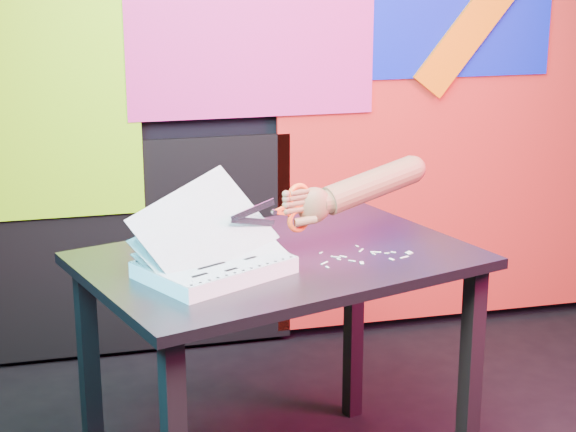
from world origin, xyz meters
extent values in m
cube|color=black|center=(0.00, 1.50, 1.35)|extent=(3.00, 0.01, 2.70)
cube|color=red|center=(0.65, 1.47, 0.85)|extent=(1.60, 0.02, 1.60)
cube|color=#D82B85|center=(-0.25, 1.45, 1.35)|extent=(0.95, 0.02, 0.80)
cube|color=#91F612|center=(-1.05, 1.46, 1.10)|extent=(0.75, 0.02, 1.00)
cube|color=black|center=(-0.75, 1.47, 0.45)|extent=(1.30, 0.02, 0.85)
cube|color=black|center=(-0.94, 0.51, 0.36)|extent=(0.06, 0.06, 0.72)
cube|color=black|center=(0.14, 0.24, 0.36)|extent=(0.06, 0.06, 0.72)
cube|color=black|center=(-0.04, 0.80, 0.36)|extent=(0.06, 0.06, 0.72)
cube|color=black|center=(-0.40, 0.37, 0.73)|extent=(1.23, 0.99, 0.03)
cube|color=white|center=(-0.61, 0.26, 0.77)|extent=(0.44, 0.40, 0.04)
cube|color=white|center=(-0.61, 0.26, 0.79)|extent=(0.44, 0.40, 0.00)
cube|color=white|center=(-0.61, 0.26, 0.80)|extent=(0.43, 0.38, 0.11)
cube|color=white|center=(-0.62, 0.27, 0.82)|extent=(0.43, 0.36, 0.19)
cube|color=white|center=(-0.63, 0.29, 0.87)|extent=(0.42, 0.32, 0.27)
cylinder|color=black|center=(-0.69, 0.08, 0.79)|extent=(0.01, 0.01, 0.00)
cylinder|color=black|center=(-0.67, 0.09, 0.79)|extent=(0.01, 0.01, 0.00)
cylinder|color=black|center=(-0.64, 0.10, 0.79)|extent=(0.01, 0.01, 0.00)
cylinder|color=black|center=(-0.62, 0.11, 0.79)|extent=(0.01, 0.01, 0.00)
cylinder|color=black|center=(-0.60, 0.13, 0.79)|extent=(0.01, 0.01, 0.00)
cylinder|color=black|center=(-0.57, 0.14, 0.79)|extent=(0.01, 0.01, 0.00)
cylinder|color=black|center=(-0.55, 0.15, 0.79)|extent=(0.01, 0.01, 0.00)
cylinder|color=black|center=(-0.52, 0.16, 0.79)|extent=(0.01, 0.01, 0.00)
cylinder|color=black|center=(-0.50, 0.18, 0.79)|extent=(0.01, 0.01, 0.00)
cylinder|color=black|center=(-0.48, 0.19, 0.79)|extent=(0.01, 0.01, 0.00)
cylinder|color=black|center=(-0.45, 0.20, 0.79)|extent=(0.01, 0.01, 0.00)
cylinder|color=black|center=(-0.43, 0.21, 0.79)|extent=(0.01, 0.01, 0.00)
cylinder|color=black|center=(-0.41, 0.23, 0.79)|extent=(0.01, 0.01, 0.00)
cylinder|color=black|center=(-0.81, 0.29, 0.79)|extent=(0.01, 0.01, 0.00)
cylinder|color=black|center=(-0.78, 0.30, 0.79)|extent=(0.01, 0.01, 0.00)
cylinder|color=black|center=(-0.76, 0.31, 0.79)|extent=(0.01, 0.01, 0.00)
cylinder|color=black|center=(-0.73, 0.33, 0.79)|extent=(0.01, 0.01, 0.00)
cylinder|color=black|center=(-0.71, 0.34, 0.79)|extent=(0.01, 0.01, 0.00)
cylinder|color=black|center=(-0.69, 0.35, 0.79)|extent=(0.01, 0.01, 0.00)
cylinder|color=black|center=(-0.66, 0.36, 0.79)|extent=(0.01, 0.01, 0.00)
cylinder|color=black|center=(-0.64, 0.38, 0.79)|extent=(0.01, 0.01, 0.00)
cylinder|color=black|center=(-0.61, 0.39, 0.79)|extent=(0.01, 0.01, 0.00)
cylinder|color=black|center=(-0.59, 0.40, 0.79)|extent=(0.01, 0.01, 0.00)
cylinder|color=black|center=(-0.57, 0.42, 0.79)|extent=(0.01, 0.01, 0.00)
cylinder|color=black|center=(-0.54, 0.43, 0.79)|extent=(0.01, 0.01, 0.00)
cylinder|color=black|center=(-0.52, 0.44, 0.79)|extent=(0.01, 0.01, 0.00)
cube|color=black|center=(-0.70, 0.26, 0.79)|extent=(0.06, 0.04, 0.00)
cube|color=black|center=(-0.60, 0.29, 0.79)|extent=(0.05, 0.03, 0.00)
cube|color=black|center=(-0.62, 0.21, 0.79)|extent=(0.08, 0.05, 0.00)
cube|color=black|center=(-0.51, 0.24, 0.79)|extent=(0.04, 0.03, 0.00)
cube|color=black|center=(-0.66, 0.14, 0.79)|extent=(0.05, 0.03, 0.00)
cube|color=black|center=(-0.60, 0.35, 0.79)|extent=(0.06, 0.04, 0.00)
cube|color=black|center=(-0.58, 0.17, 0.79)|extent=(0.04, 0.03, 0.00)
cube|color=silver|center=(-0.49, 0.32, 0.90)|extent=(0.13, 0.05, 0.05)
cube|color=silver|center=(-0.49, 0.32, 0.87)|extent=(0.13, 0.05, 0.05)
cylinder|color=silver|center=(-0.42, 0.34, 0.89)|extent=(0.02, 0.02, 0.01)
cube|color=#FC4919|center=(-0.40, 0.35, 0.88)|extent=(0.05, 0.03, 0.02)
cube|color=#FC4919|center=(-0.40, 0.35, 0.89)|extent=(0.05, 0.03, 0.02)
torus|color=#FC4919|center=(-0.35, 0.37, 0.92)|extent=(0.07, 0.04, 0.07)
torus|color=#FC4919|center=(-0.35, 0.37, 0.85)|extent=(0.07, 0.04, 0.07)
ellipsoid|color=brown|center=(-0.30, 0.38, 0.89)|extent=(0.10, 0.06, 0.10)
cylinder|color=brown|center=(-0.35, 0.37, 0.88)|extent=(0.08, 0.04, 0.02)
cylinder|color=brown|center=(-0.35, 0.37, 0.90)|extent=(0.07, 0.04, 0.02)
cylinder|color=brown|center=(-0.35, 0.37, 0.92)|extent=(0.07, 0.04, 0.02)
cylinder|color=brown|center=(-0.35, 0.37, 0.93)|extent=(0.06, 0.04, 0.02)
cylinder|color=brown|center=(-0.33, 0.36, 0.85)|extent=(0.07, 0.03, 0.03)
cylinder|color=brown|center=(-0.25, 0.40, 0.89)|extent=(0.08, 0.08, 0.07)
cylinder|color=brown|center=(-0.11, 0.45, 0.92)|extent=(0.33, 0.18, 0.14)
sphere|color=brown|center=(0.04, 0.50, 0.95)|extent=(0.08, 0.08, 0.08)
cube|color=beige|center=(-0.13, 0.34, 0.75)|extent=(0.03, 0.02, 0.00)
cube|color=beige|center=(-0.07, 0.28, 0.75)|extent=(0.03, 0.02, 0.00)
cube|color=beige|center=(-0.16, 0.40, 0.75)|extent=(0.01, 0.01, 0.00)
cube|color=beige|center=(-0.25, 0.30, 0.75)|extent=(0.01, 0.02, 0.00)
cube|color=beige|center=(-0.23, 0.32, 0.75)|extent=(0.02, 0.02, 0.00)
cube|color=beige|center=(-0.08, 0.33, 0.75)|extent=(0.02, 0.01, 0.00)
cube|color=beige|center=(-0.30, 0.28, 0.75)|extent=(0.03, 0.02, 0.00)
cube|color=beige|center=(-0.30, 0.25, 0.75)|extent=(0.01, 0.02, 0.00)
cube|color=beige|center=(-0.03, 0.31, 0.75)|extent=(0.01, 0.02, 0.00)
cube|color=beige|center=(-0.04, 0.31, 0.75)|extent=(0.01, 0.02, 0.00)
cube|color=beige|center=(-0.25, 0.32, 0.75)|extent=(0.03, 0.02, 0.00)
cube|color=beige|center=(-0.20, 0.26, 0.75)|extent=(0.01, 0.02, 0.00)
cube|color=beige|center=(-0.14, 0.32, 0.75)|extent=(0.01, 0.02, 0.00)
cube|color=beige|center=(-0.28, 0.37, 0.75)|extent=(0.01, 0.01, 0.00)
cube|color=beige|center=(-0.10, 0.32, 0.75)|extent=(0.01, 0.01, 0.00)
cube|color=beige|center=(-0.16, 0.36, 0.75)|extent=(0.02, 0.03, 0.00)
cube|color=beige|center=(-0.11, 0.27, 0.75)|extent=(0.01, 0.02, 0.00)
cube|color=beige|center=(-0.22, 0.28, 0.75)|extent=(0.02, 0.02, 0.00)
camera|label=1|loc=(-0.99, -2.12, 1.60)|focal=60.00mm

